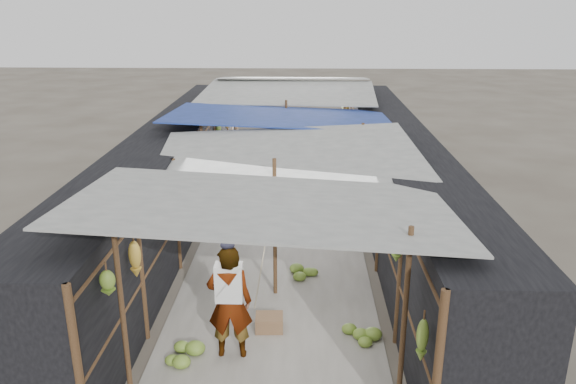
# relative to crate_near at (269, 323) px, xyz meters

# --- Properties ---
(aisle_slab) EXTENTS (3.60, 16.00, 0.02)m
(aisle_slab) POSITION_rel_crate_near_xyz_m (0.04, 4.72, -0.12)
(aisle_slab) COLOR #9E998E
(aisle_slab) RESTS_ON ground
(stall_left) EXTENTS (1.40, 15.00, 2.30)m
(stall_left) POSITION_rel_crate_near_xyz_m (-2.66, 4.72, 1.02)
(stall_left) COLOR black
(stall_left) RESTS_ON ground
(stall_right) EXTENTS (1.40, 15.00, 2.30)m
(stall_right) POSITION_rel_crate_near_xyz_m (2.74, 4.72, 1.02)
(stall_right) COLOR black
(stall_right) RESTS_ON ground
(crate_near) EXTENTS (0.46, 0.38, 0.27)m
(crate_near) POSITION_rel_crate_near_xyz_m (0.00, 0.00, 0.00)
(crate_near) COLOR brown
(crate_near) RESTS_ON ground
(crate_mid) EXTENTS (0.57, 0.52, 0.28)m
(crate_mid) POSITION_rel_crate_near_xyz_m (0.37, 4.59, 0.00)
(crate_mid) COLOR brown
(crate_mid) RESTS_ON ground
(crate_back) EXTENTS (0.53, 0.49, 0.27)m
(crate_back) POSITION_rel_crate_near_xyz_m (-0.35, 10.13, 0.00)
(crate_back) COLOR brown
(crate_back) RESTS_ON ground
(black_basin) EXTENTS (0.64, 0.64, 0.19)m
(black_basin) POSITION_rel_crate_near_xyz_m (1.74, 5.54, -0.04)
(black_basin) COLOR black
(black_basin) RESTS_ON ground
(vendor_elderly) EXTENTS (0.68, 0.46, 1.83)m
(vendor_elderly) POSITION_rel_crate_near_xyz_m (-0.54, -0.70, 0.78)
(vendor_elderly) COLOR white
(vendor_elderly) RESTS_ON ground
(shopper_blue) EXTENTS (1.03, 0.89, 1.82)m
(shopper_blue) POSITION_rel_crate_near_xyz_m (-0.80, 4.38, 0.78)
(shopper_blue) COLOR #2038A0
(shopper_blue) RESTS_ON ground
(vendor_seated) EXTENTS (0.45, 0.60, 0.82)m
(vendor_seated) POSITION_rel_crate_near_xyz_m (1.74, 8.95, 0.28)
(vendor_seated) COLOR #4A4740
(vendor_seated) RESTS_ON ground
(market_canopy) EXTENTS (5.62, 15.20, 2.77)m
(market_canopy) POSITION_rel_crate_near_xyz_m (0.06, 5.06, 2.27)
(market_canopy) COLOR brown
(market_canopy) RESTS_ON ground
(hanging_bananas) EXTENTS (3.96, 14.37, 0.86)m
(hanging_bananas) POSITION_rel_crate_near_xyz_m (-0.06, 4.68, 1.56)
(hanging_bananas) COLOR olive
(hanging_bananas) RESTS_ON ground
(floor_bananas) EXTENTS (3.48, 8.09, 0.34)m
(floor_bananas) POSITION_rel_crate_near_xyz_m (0.37, 2.97, 0.01)
(floor_bananas) COLOR #AD872C
(floor_bananas) RESTS_ON ground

